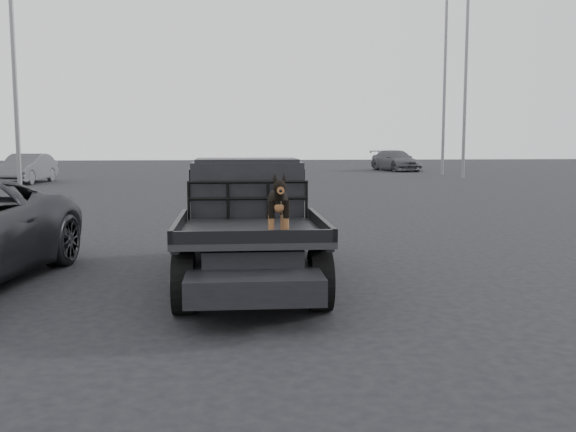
{
  "coord_description": "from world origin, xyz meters",
  "views": [
    {
      "loc": [
        0.1,
        -7.59,
        2.1
      ],
      "look_at": [
        0.73,
        -0.47,
        1.25
      ],
      "focal_mm": 40.0,
      "sensor_mm": 36.0,
      "label": 1
    }
  ],
  "objects": [
    {
      "name": "floodlight_far",
      "position": [
        12.65,
        29.8,
        7.94
      ],
      "size": [
        1.08,
        0.28,
        14.67
      ],
      "color": "slate",
      "rests_on": "ground"
    },
    {
      "name": "floodlight_mid",
      "position": [
        12.82,
        26.84,
        6.75
      ],
      "size": [
        1.08,
        0.28,
        12.32
      ],
      "color": "slate",
      "rests_on": "ground"
    },
    {
      "name": "ute_cab",
      "position": [
        0.34,
        2.72,
        1.36
      ],
      "size": [
        1.72,
        1.3,
        0.88
      ],
      "primitive_type": null,
      "color": "black",
      "rests_on": "flatbed_ute"
    },
    {
      "name": "distant_car_a",
      "position": [
        -9.82,
        24.6,
        0.71
      ],
      "size": [
        1.9,
        4.45,
        1.43
      ],
      "primitive_type": "imported",
      "rotation": [
        0.0,
        0.0,
        -0.09
      ],
      "color": "#4D4E53",
      "rests_on": "ground"
    },
    {
      "name": "headache_rack",
      "position": [
        0.34,
        1.97,
        1.2
      ],
      "size": [
        1.8,
        0.08,
        0.55
      ],
      "primitive_type": null,
      "color": "black",
      "rests_on": "flatbed_ute"
    },
    {
      "name": "distant_car_b",
      "position": [
        11.24,
        35.32,
        0.69
      ],
      "size": [
        3.0,
        5.1,
        1.39
      ],
      "primitive_type": "imported",
      "rotation": [
        0.0,
        0.0,
        0.24
      ],
      "color": "#4D4C52",
      "rests_on": "ground"
    },
    {
      "name": "dog",
      "position": [
        0.67,
        0.3,
        1.29
      ],
      "size": [
        0.32,
        0.6,
        0.74
      ],
      "primitive_type": null,
      "color": "black",
      "rests_on": "flatbed_ute"
    },
    {
      "name": "ground",
      "position": [
        0.0,
        0.0,
        0.0
      ],
      "size": [
        120.0,
        120.0,
        0.0
      ],
      "primitive_type": "plane",
      "color": "black",
      "rests_on": "ground"
    },
    {
      "name": "flatbed_ute",
      "position": [
        0.34,
        1.77,
        0.46
      ],
      "size": [
        2.0,
        5.4,
        0.92
      ],
      "primitive_type": null,
      "color": "black",
      "rests_on": "ground"
    }
  ]
}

